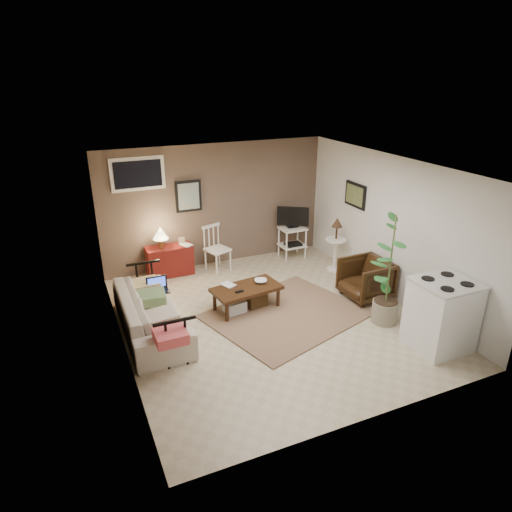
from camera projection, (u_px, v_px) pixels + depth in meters
name	position (u px, v px, depth m)	size (l,w,h in m)	color
floor	(270.00, 318.00, 7.27)	(5.00, 5.00, 0.00)	#C1B293
art_back	(188.00, 196.00, 8.61)	(0.50, 0.03, 0.60)	black
art_right	(355.00, 195.00, 8.41)	(0.03, 0.60, 0.45)	black
window	(138.00, 174.00, 8.09)	(0.96, 0.03, 0.60)	white
rug	(287.00, 314.00, 7.35)	(2.31, 1.85, 0.02)	#7E6049
coffee_table	(246.00, 296.00, 7.45)	(1.17, 0.71, 0.42)	#37200F
sofa	(150.00, 307.00, 6.76)	(2.11, 0.62, 0.83)	beige
sofa_pillows	(157.00, 308.00, 6.53)	(0.41, 2.01, 0.14)	beige
sofa_end_rails	(159.00, 308.00, 6.82)	(0.57, 2.11, 0.71)	black
laptop	(158.00, 287.00, 7.09)	(0.32, 0.24, 0.22)	black
red_console	(169.00, 258.00, 8.67)	(0.86, 0.38, 0.99)	maroon
spindle_chair	(217.00, 250.00, 8.87)	(0.52, 0.52, 0.89)	white
tv_stand	(293.00, 231.00, 9.41)	(0.57, 0.42, 1.09)	white
side_table	(336.00, 238.00, 8.76)	(0.40, 0.40, 1.07)	white
armchair	(366.00, 277.00, 7.79)	(0.74, 0.69, 0.76)	#301F0D
potted_plant	(390.00, 266.00, 6.81)	(0.44, 0.44, 1.77)	gray
stove	(441.00, 315.00, 6.34)	(0.79, 0.73, 1.03)	white
bowl	(261.00, 277.00, 7.52)	(0.21, 0.05, 0.21)	#37200F
book_table	(224.00, 280.00, 7.36)	(0.18, 0.02, 0.24)	#37200F
book_console	(183.00, 241.00, 8.55)	(0.17, 0.02, 0.23)	#37200F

